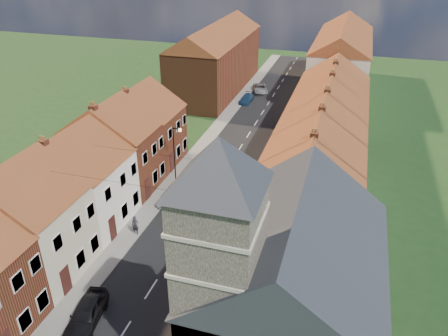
{
  "coord_description": "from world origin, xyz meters",
  "views": [
    {
      "loc": [
        11.5,
        -14.37,
        21.73
      ],
      "look_at": [
        1.55,
        18.39,
        3.5
      ],
      "focal_mm": 35.0,
      "sensor_mm": 36.0,
      "label": 1
    }
  ],
  "objects_px": {
    "car_far": "(246,99)",
    "car_mid_b": "(221,224)",
    "car_mid": "(177,194)",
    "pedestrian_left": "(135,225)",
    "pedestrian_right_b": "(261,199)",
    "lamppost": "(175,152)",
    "car_near": "(86,313)",
    "pedestrian_right": "(248,222)",
    "church": "(283,277)",
    "car_distant": "(260,89)"
  },
  "relations": [
    {
      "from": "car_distant",
      "to": "pedestrian_right_b",
      "type": "bearing_deg",
      "value": -95.85
    },
    {
      "from": "church",
      "to": "lamppost",
      "type": "xyz_separation_m",
      "value": [
        -13.17,
        16.68,
        -2.34
      ]
    },
    {
      "from": "car_near",
      "to": "lamppost",
      "type": "bearing_deg",
      "value": 84.1
    },
    {
      "from": "church",
      "to": "car_far",
      "type": "height_order",
      "value": "church"
    },
    {
      "from": "church",
      "to": "car_mid",
      "type": "height_order",
      "value": "church"
    },
    {
      "from": "pedestrian_right",
      "to": "pedestrian_right_b",
      "type": "height_order",
      "value": "pedestrian_right"
    },
    {
      "from": "church",
      "to": "car_far",
      "type": "distance_m",
      "value": 44.26
    },
    {
      "from": "car_mid",
      "to": "car_mid_b",
      "type": "bearing_deg",
      "value": -20.37
    },
    {
      "from": "car_far",
      "to": "car_mid_b",
      "type": "bearing_deg",
      "value": -77.16
    },
    {
      "from": "car_far",
      "to": "pedestrian_left",
      "type": "relative_size",
      "value": 2.38
    },
    {
      "from": "car_near",
      "to": "car_distant",
      "type": "height_order",
      "value": "car_near"
    },
    {
      "from": "car_near",
      "to": "pedestrian_left",
      "type": "xyz_separation_m",
      "value": [
        -1.29,
        9.23,
        0.21
      ]
    },
    {
      "from": "church",
      "to": "car_distant",
      "type": "xyz_separation_m",
      "value": [
        -11.66,
        47.23,
        -5.26
      ]
    },
    {
      "from": "car_mid",
      "to": "car_distant",
      "type": "relative_size",
      "value": 1.03
    },
    {
      "from": "pedestrian_right",
      "to": "church",
      "type": "bearing_deg",
      "value": 120.39
    },
    {
      "from": "lamppost",
      "to": "pedestrian_right",
      "type": "bearing_deg",
      "value": -33.48
    },
    {
      "from": "car_distant",
      "to": "car_mid_b",
      "type": "height_order",
      "value": "car_mid_b"
    },
    {
      "from": "car_mid",
      "to": "pedestrian_right",
      "type": "xyz_separation_m",
      "value": [
        7.47,
        -3.02,
        0.33
      ]
    },
    {
      "from": "pedestrian_right",
      "to": "car_mid_b",
      "type": "bearing_deg",
      "value": 14.74
    },
    {
      "from": "pedestrian_right",
      "to": "car_mid_b",
      "type": "relative_size",
      "value": 0.49
    },
    {
      "from": "pedestrian_left",
      "to": "pedestrian_right_b",
      "type": "distance_m",
      "value": 11.22
    },
    {
      "from": "pedestrian_left",
      "to": "car_mid_b",
      "type": "distance_m",
      "value": 7.04
    },
    {
      "from": "pedestrian_right_b",
      "to": "pedestrian_left",
      "type": "bearing_deg",
      "value": 29.29
    },
    {
      "from": "pedestrian_left",
      "to": "pedestrian_right_b",
      "type": "height_order",
      "value": "pedestrian_right_b"
    },
    {
      "from": "car_distant",
      "to": "pedestrian_left",
      "type": "height_order",
      "value": "pedestrian_left"
    },
    {
      "from": "church",
      "to": "pedestrian_right",
      "type": "relative_size",
      "value": 7.91
    },
    {
      "from": "lamppost",
      "to": "car_mid",
      "type": "relative_size",
      "value": 1.32
    },
    {
      "from": "car_far",
      "to": "car_mid_b",
      "type": "height_order",
      "value": "car_mid_b"
    },
    {
      "from": "lamppost",
      "to": "car_far",
      "type": "distance_m",
      "value": 25.61
    },
    {
      "from": "lamppost",
      "to": "pedestrian_left",
      "type": "bearing_deg",
      "value": -90.59
    },
    {
      "from": "lamppost",
      "to": "pedestrian_right",
      "type": "distance_m",
      "value": 10.69
    },
    {
      "from": "pedestrian_left",
      "to": "church",
      "type": "bearing_deg",
      "value": -38.45
    },
    {
      "from": "car_near",
      "to": "pedestrian_right",
      "type": "relative_size",
      "value": 2.19
    },
    {
      "from": "car_near",
      "to": "car_far",
      "type": "bearing_deg",
      "value": 81.01
    },
    {
      "from": "car_near",
      "to": "car_distant",
      "type": "distance_m",
      "value": 48.36
    },
    {
      "from": "lamppost",
      "to": "pedestrian_right_b",
      "type": "bearing_deg",
      "value": -11.83
    },
    {
      "from": "lamppost",
      "to": "pedestrian_right",
      "type": "height_order",
      "value": "lamppost"
    },
    {
      "from": "pedestrian_left",
      "to": "pedestrian_right_b",
      "type": "bearing_deg",
      "value": 29.67
    },
    {
      "from": "pedestrian_left",
      "to": "car_mid_b",
      "type": "relative_size",
      "value": 0.42
    },
    {
      "from": "church",
      "to": "pedestrian_right_b",
      "type": "relative_size",
      "value": 8.46
    },
    {
      "from": "church",
      "to": "lamppost",
      "type": "height_order",
      "value": "church"
    },
    {
      "from": "church",
      "to": "pedestrian_left",
      "type": "bearing_deg",
      "value": 148.57
    },
    {
      "from": "lamppost",
      "to": "car_mid",
      "type": "bearing_deg",
      "value": -66.06
    },
    {
      "from": "pedestrian_right",
      "to": "pedestrian_right_b",
      "type": "relative_size",
      "value": 1.07
    },
    {
      "from": "car_distant",
      "to": "pedestrian_right_b",
      "type": "height_order",
      "value": "pedestrian_right_b"
    },
    {
      "from": "pedestrian_right",
      "to": "pedestrian_right_b",
      "type": "bearing_deg",
      "value": -85.43
    },
    {
      "from": "church",
      "to": "lamppost",
      "type": "distance_m",
      "value": 21.38
    },
    {
      "from": "lamppost",
      "to": "pedestrian_right_b",
      "type": "relative_size",
      "value": 3.34
    },
    {
      "from": "car_far",
      "to": "car_mid",
      "type": "bearing_deg",
      "value": -86.48
    },
    {
      "from": "church",
      "to": "car_distant",
      "type": "distance_m",
      "value": 48.93
    }
  ]
}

